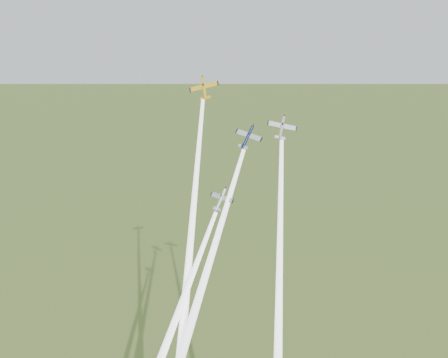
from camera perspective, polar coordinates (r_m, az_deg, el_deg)
plane_yellow at (r=144.95m, az=-2.05°, el=9.20°), size 10.27×6.99×8.91m
smoke_trail_yellow at (r=133.34m, az=-3.50°, el=-7.27°), size 17.33×41.45×66.04m
plane_navy at (r=131.53m, az=2.42°, el=4.30°), size 8.37×5.17×7.73m
smoke_trail_navy at (r=126.69m, az=-1.86°, el=-9.69°), size 4.99×34.37×51.86m
plane_silver_right at (r=134.69m, az=5.90°, el=5.22°), size 7.46×7.63×7.89m
smoke_trail_silver_right at (r=126.06m, az=5.60°, el=-12.48°), size 19.11×40.11×65.01m
plane_silver_low at (r=128.85m, az=-0.32°, el=-2.05°), size 7.77×5.73×6.54m
smoke_trail_silver_low at (r=129.20m, az=-5.35°, el=-15.03°), size 9.19×31.89×48.47m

